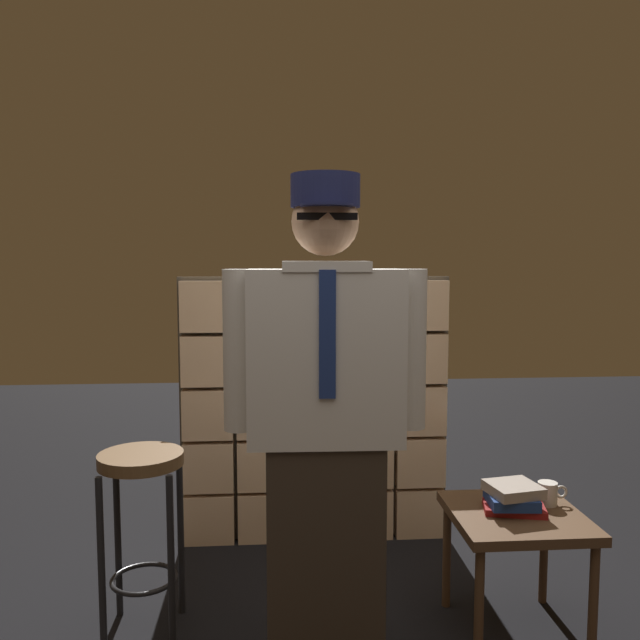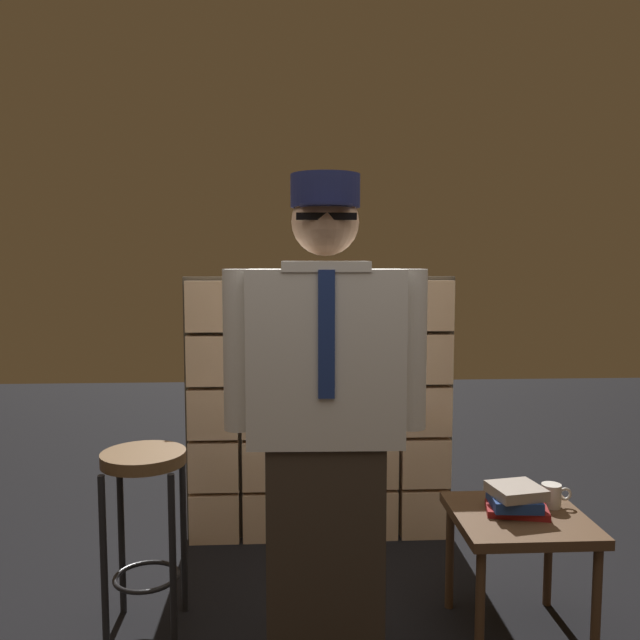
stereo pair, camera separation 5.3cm
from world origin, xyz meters
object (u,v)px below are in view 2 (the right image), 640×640
Objects in this scene: standing_person at (325,422)px; coffee_mug at (552,495)px; bar_stool at (145,498)px; book_stack at (516,499)px; side_table at (519,530)px.

standing_person reaches higher than coffee_mug.
bar_stool is 1.67m from coffee_mug.
standing_person reaches higher than book_stack.
book_stack is at bearing 15.86° from standing_person.
bar_stool is 1.45× the size of side_table.
book_stack is at bearing -4.48° from bar_stool.
side_table is at bearing -22.06° from book_stack.
coffee_mug is at bearing 22.31° from side_table.
coffee_mug is at bearing 16.73° from standing_person.
coffee_mug is (0.95, 0.26, -0.39)m from standing_person.
standing_person is at bearing -165.64° from book_stack.
standing_person is 1.06m from coffee_mug.
standing_person is at bearing -164.77° from coffee_mug.
standing_person is 3.50× the size of side_table.
book_stack is (0.78, 0.20, -0.38)m from standing_person.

